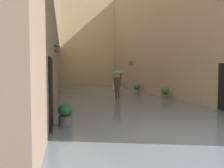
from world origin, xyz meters
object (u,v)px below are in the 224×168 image
(potted_plant_near_right, at_px, (65,115))
(potted_plant_near_left, at_px, (137,88))
(potted_plant_far_left, at_px, (165,92))
(person_wading, at_px, (118,78))

(potted_plant_near_right, distance_m, potted_plant_near_left, 12.43)
(potted_plant_near_left, bearing_deg, potted_plant_far_left, 89.74)
(person_wading, xyz_separation_m, potted_plant_near_right, (3.57, 6.84, -0.99))
(person_wading, distance_m, potted_plant_near_left, 4.84)
(potted_plant_far_left, distance_m, potted_plant_near_right, 8.34)
(person_wading, distance_m, potted_plant_near_right, 7.78)
(potted_plant_far_left, bearing_deg, potted_plant_near_left, -90.26)
(potted_plant_near_right, height_order, potted_plant_near_left, potted_plant_near_left)
(person_wading, bearing_deg, potted_plant_near_right, 62.45)
(person_wading, xyz_separation_m, potted_plant_near_left, (-2.82, -3.82, -0.94))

